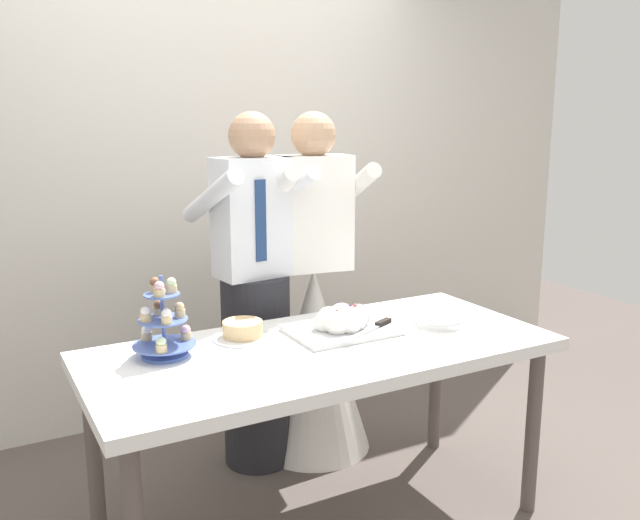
{
  "coord_description": "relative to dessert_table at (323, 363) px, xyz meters",
  "views": [
    {
      "loc": [
        -1.2,
        -2.15,
        1.64
      ],
      "look_at": [
        0.07,
        0.15,
        1.07
      ],
      "focal_mm": 37.79,
      "sensor_mm": 36.0,
      "label": 1
    }
  ],
  "objects": [
    {
      "name": "main_cake_tray",
      "position": [
        0.14,
        0.09,
        0.12
      ],
      "size": [
        0.42,
        0.33,
        0.12
      ],
      "color": "silver",
      "rests_on": "dessert_table"
    },
    {
      "name": "round_cake",
      "position": [
        -0.24,
        0.22,
        0.11
      ],
      "size": [
        0.24,
        0.24,
        0.07
      ],
      "color": "white",
      "rests_on": "dessert_table"
    },
    {
      "name": "person_bride",
      "position": [
        0.29,
        0.62,
        -0.12
      ],
      "size": [
        0.56,
        0.56,
        1.66
      ],
      "color": "white",
      "rests_on": "ground_plane"
    },
    {
      "name": "plate_stack",
      "position": [
        0.56,
        -0.01,
        0.11
      ],
      "size": [
        0.2,
        0.2,
        0.08
      ],
      "color": "white",
      "rests_on": "dessert_table"
    },
    {
      "name": "rear_wall",
      "position": [
        0.0,
        1.37,
        0.75
      ],
      "size": [
        5.2,
        0.1,
        2.9
      ],
      "primitive_type": "cube",
      "color": "beige",
      "rests_on": "ground_plane"
    },
    {
      "name": "person_groom",
      "position": [
        -0.01,
        0.62,
        0.05
      ],
      "size": [
        0.51,
        0.53,
        1.66
      ],
      "color": "#232328",
      "rests_on": "ground_plane"
    },
    {
      "name": "dessert_table",
      "position": [
        0.0,
        0.0,
        0.0
      ],
      "size": [
        1.8,
        0.8,
        0.78
      ],
      "color": "white",
      "rests_on": "ground_plane"
    },
    {
      "name": "cupcake_stand",
      "position": [
        -0.57,
        0.17,
        0.19
      ],
      "size": [
        0.23,
        0.23,
        0.31
      ],
      "color": "#4C66B2",
      "rests_on": "dessert_table"
    }
  ]
}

